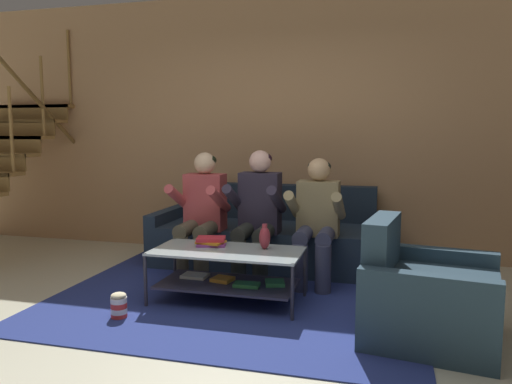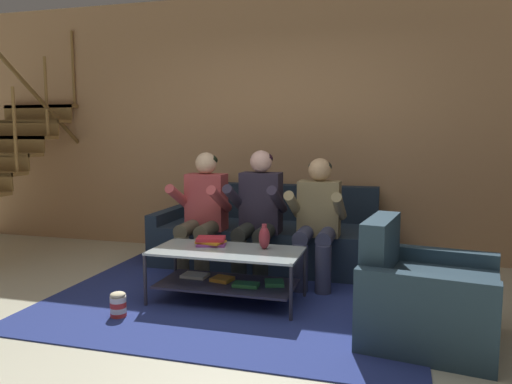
{
  "view_description": "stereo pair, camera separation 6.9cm",
  "coord_description": "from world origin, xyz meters",
  "px_view_note": "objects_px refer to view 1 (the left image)",
  "views": [
    {
      "loc": [
        1.07,
        -3.11,
        1.39
      ],
      "look_at": [
        -0.01,
        0.93,
        0.88
      ],
      "focal_mm": 35.0,
      "sensor_mm": 36.0,
      "label": 1
    },
    {
      "loc": [
        1.13,
        -3.09,
        1.39
      ],
      "look_at": [
        -0.01,
        0.93,
        0.88
      ],
      "focal_mm": 35.0,
      "sensor_mm": 36.0,
      "label": 2
    }
  ],
  "objects_px": {
    "person_seated_middle": "(257,210)",
    "popcorn_tub": "(119,305)",
    "person_seated_left": "(201,209)",
    "book_stack": "(211,241)",
    "coffee_table": "(228,268)",
    "person_seated_right": "(317,216)",
    "armchair": "(426,299)",
    "vase": "(265,237)",
    "couch": "(271,239)"
  },
  "relations": [
    {
      "from": "couch",
      "to": "person_seated_middle",
      "type": "xyz_separation_m",
      "value": [
        0.0,
        -0.55,
        0.39
      ]
    },
    {
      "from": "person_seated_right",
      "to": "person_seated_middle",
      "type": "bearing_deg",
      "value": 179.38
    },
    {
      "from": "couch",
      "to": "vase",
      "type": "xyz_separation_m",
      "value": [
        0.22,
        -1.13,
        0.26
      ]
    },
    {
      "from": "person_seated_middle",
      "to": "person_seated_right",
      "type": "xyz_separation_m",
      "value": [
        0.56,
        -0.01,
        -0.03
      ]
    },
    {
      "from": "couch",
      "to": "person_seated_middle",
      "type": "height_order",
      "value": "person_seated_middle"
    },
    {
      "from": "person_seated_right",
      "to": "armchair",
      "type": "distance_m",
      "value": 1.41
    },
    {
      "from": "person_seated_middle",
      "to": "popcorn_tub",
      "type": "bearing_deg",
      "value": -120.56
    },
    {
      "from": "coffee_table",
      "to": "popcorn_tub",
      "type": "relative_size",
      "value": 6.1
    },
    {
      "from": "person_seated_left",
      "to": "vase",
      "type": "xyz_separation_m",
      "value": [
        0.77,
        -0.58,
        -0.11
      ]
    },
    {
      "from": "couch",
      "to": "coffee_table",
      "type": "height_order",
      "value": "couch"
    },
    {
      "from": "person_seated_left",
      "to": "book_stack",
      "type": "xyz_separation_m",
      "value": [
        0.31,
        -0.57,
        -0.18
      ]
    },
    {
      "from": "book_stack",
      "to": "armchair",
      "type": "xyz_separation_m",
      "value": [
        1.69,
        -0.47,
        -0.19
      ]
    },
    {
      "from": "person_seated_right",
      "to": "armchair",
      "type": "relative_size",
      "value": 1.19
    },
    {
      "from": "couch",
      "to": "coffee_table",
      "type": "relative_size",
      "value": 1.98
    },
    {
      "from": "person_seated_right",
      "to": "vase",
      "type": "distance_m",
      "value": 0.68
    },
    {
      "from": "person_seated_middle",
      "to": "armchair",
      "type": "xyz_separation_m",
      "value": [
        1.45,
        -1.04,
        -0.38
      ]
    },
    {
      "from": "couch",
      "to": "person_seated_middle",
      "type": "bearing_deg",
      "value": -90.0
    },
    {
      "from": "vase",
      "to": "book_stack",
      "type": "bearing_deg",
      "value": 179.06
    },
    {
      "from": "person_seated_middle",
      "to": "book_stack",
      "type": "distance_m",
      "value": 0.65
    },
    {
      "from": "coffee_table",
      "to": "person_seated_middle",
      "type": "bearing_deg",
      "value": 84.82
    },
    {
      "from": "person_seated_left",
      "to": "person_seated_middle",
      "type": "distance_m",
      "value": 0.56
    },
    {
      "from": "person_seated_left",
      "to": "person_seated_right",
      "type": "xyz_separation_m",
      "value": [
        1.11,
        -0.0,
        -0.02
      ]
    },
    {
      "from": "person_seated_left",
      "to": "popcorn_tub",
      "type": "distance_m",
      "value": 1.37
    },
    {
      "from": "person_seated_middle",
      "to": "coffee_table",
      "type": "xyz_separation_m",
      "value": [
        -0.06,
        -0.69,
        -0.37
      ]
    },
    {
      "from": "person_seated_middle",
      "to": "armchair",
      "type": "distance_m",
      "value": 1.82
    },
    {
      "from": "person_seated_left",
      "to": "person_seated_middle",
      "type": "bearing_deg",
      "value": 0.23
    },
    {
      "from": "person_seated_right",
      "to": "vase",
      "type": "xyz_separation_m",
      "value": [
        -0.34,
        -0.58,
        -0.09
      ]
    },
    {
      "from": "popcorn_tub",
      "to": "person_seated_left",
      "type": "bearing_deg",
      "value": 81.78
    },
    {
      "from": "person_seated_right",
      "to": "armchair",
      "type": "bearing_deg",
      "value": -49.43
    },
    {
      "from": "person_seated_right",
      "to": "armchair",
      "type": "height_order",
      "value": "person_seated_right"
    },
    {
      "from": "person_seated_right",
      "to": "book_stack",
      "type": "xyz_separation_m",
      "value": [
        -0.81,
        -0.57,
        -0.16
      ]
    },
    {
      "from": "person_seated_left",
      "to": "book_stack",
      "type": "bearing_deg",
      "value": -61.79
    },
    {
      "from": "popcorn_tub",
      "to": "coffee_table",
      "type": "bearing_deg",
      "value": 39.52
    },
    {
      "from": "popcorn_tub",
      "to": "couch",
      "type": "bearing_deg",
      "value": 67.73
    },
    {
      "from": "person_seated_middle",
      "to": "popcorn_tub",
      "type": "relative_size",
      "value": 6.11
    },
    {
      "from": "couch",
      "to": "coffee_table",
      "type": "xyz_separation_m",
      "value": [
        -0.06,
        -1.24,
        0.01
      ]
    },
    {
      "from": "coffee_table",
      "to": "vase",
      "type": "bearing_deg",
      "value": 21.38
    },
    {
      "from": "coffee_table",
      "to": "person_seated_left",
      "type": "bearing_deg",
      "value": 125.62
    },
    {
      "from": "coffee_table",
      "to": "book_stack",
      "type": "bearing_deg",
      "value": 147.95
    },
    {
      "from": "person_seated_right",
      "to": "coffee_table",
      "type": "distance_m",
      "value": 0.99
    },
    {
      "from": "couch",
      "to": "book_stack",
      "type": "bearing_deg",
      "value": -102.5
    },
    {
      "from": "person_seated_left",
      "to": "person_seated_middle",
      "type": "xyz_separation_m",
      "value": [
        0.56,
        0.0,
        0.01
      ]
    },
    {
      "from": "coffee_table",
      "to": "armchair",
      "type": "height_order",
      "value": "armchair"
    },
    {
      "from": "vase",
      "to": "book_stack",
      "type": "height_order",
      "value": "vase"
    },
    {
      "from": "person_seated_left",
      "to": "person_seated_right",
      "type": "bearing_deg",
      "value": -0.19
    },
    {
      "from": "person_seated_middle",
      "to": "vase",
      "type": "distance_m",
      "value": 0.63
    },
    {
      "from": "person_seated_right",
      "to": "book_stack",
      "type": "bearing_deg",
      "value": -144.8
    },
    {
      "from": "person_seated_right",
      "to": "book_stack",
      "type": "distance_m",
      "value": 1.0
    },
    {
      "from": "person_seated_left",
      "to": "armchair",
      "type": "xyz_separation_m",
      "value": [
        2.0,
        -1.04,
        -0.37
      ]
    },
    {
      "from": "couch",
      "to": "person_seated_right",
      "type": "height_order",
      "value": "person_seated_right"
    }
  ]
}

